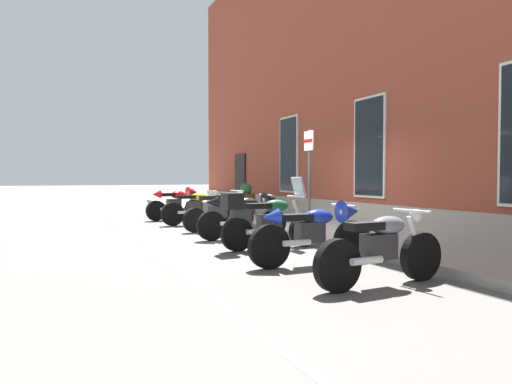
{
  "coord_description": "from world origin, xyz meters",
  "views": [
    {
      "loc": [
        9.6,
        -4.87,
        1.36
      ],
      "look_at": [
        -0.75,
        -0.29,
        1.0
      ],
      "focal_mm": 33.12,
      "sensor_mm": 36.0,
      "label": 1
    }
  ],
  "objects_px": {
    "motorcycle_black_sport": "(246,213)",
    "parking_sign": "(309,165)",
    "motorcycle_blue_sport": "(317,230)",
    "motorcycle_red_sport": "(177,202)",
    "motorcycle_yellow_naked": "(197,208)",
    "barrel_planter": "(246,201)",
    "motorcycle_grey_naked": "(383,248)",
    "motorcycle_green_touring": "(266,219)",
    "motorcycle_black_naked": "(220,211)"
  },
  "relations": [
    {
      "from": "motorcycle_grey_naked",
      "to": "motorcycle_green_touring",
      "type": "bearing_deg",
      "value": -179.01
    },
    {
      "from": "motorcycle_grey_naked",
      "to": "motorcycle_red_sport",
      "type": "bearing_deg",
      "value": -179.82
    },
    {
      "from": "motorcycle_grey_naked",
      "to": "parking_sign",
      "type": "bearing_deg",
      "value": 160.43
    },
    {
      "from": "motorcycle_black_naked",
      "to": "parking_sign",
      "type": "xyz_separation_m",
      "value": [
        1.87,
        1.48,
        1.13
      ]
    },
    {
      "from": "motorcycle_green_touring",
      "to": "motorcycle_blue_sport",
      "type": "bearing_deg",
      "value": 2.05
    },
    {
      "from": "motorcycle_yellow_naked",
      "to": "motorcycle_green_touring",
      "type": "xyz_separation_m",
      "value": [
        4.89,
        -0.11,
        0.08
      ]
    },
    {
      "from": "motorcycle_yellow_naked",
      "to": "barrel_planter",
      "type": "xyz_separation_m",
      "value": [
        -1.52,
        2.14,
        0.08
      ]
    },
    {
      "from": "motorcycle_red_sport",
      "to": "motorcycle_green_touring",
      "type": "xyz_separation_m",
      "value": [
        6.72,
        -0.03,
        -0.0
      ]
    },
    {
      "from": "parking_sign",
      "to": "motorcycle_black_naked",
      "type": "bearing_deg",
      "value": -141.54
    },
    {
      "from": "motorcycle_yellow_naked",
      "to": "motorcycle_grey_naked",
      "type": "relative_size",
      "value": 1.01
    },
    {
      "from": "motorcycle_red_sport",
      "to": "motorcycle_black_naked",
      "type": "relative_size",
      "value": 0.98
    },
    {
      "from": "motorcycle_yellow_naked",
      "to": "motorcycle_grey_naked",
      "type": "xyz_separation_m",
      "value": [
        8.19,
        -0.06,
        -0.01
      ]
    },
    {
      "from": "motorcycle_red_sport",
      "to": "motorcycle_grey_naked",
      "type": "bearing_deg",
      "value": 0.18
    },
    {
      "from": "motorcycle_yellow_naked",
      "to": "motorcycle_blue_sport",
      "type": "bearing_deg",
      "value": -0.46
    },
    {
      "from": "motorcycle_red_sport",
      "to": "motorcycle_yellow_naked",
      "type": "bearing_deg",
      "value": 2.78
    },
    {
      "from": "motorcycle_black_naked",
      "to": "motorcycle_green_touring",
      "type": "height_order",
      "value": "motorcycle_green_touring"
    },
    {
      "from": "motorcycle_red_sport",
      "to": "motorcycle_yellow_naked",
      "type": "height_order",
      "value": "motorcycle_red_sport"
    },
    {
      "from": "motorcycle_black_sport",
      "to": "motorcycle_black_naked",
      "type": "bearing_deg",
      "value": -179.39
    },
    {
      "from": "motorcycle_black_naked",
      "to": "motorcycle_blue_sport",
      "type": "height_order",
      "value": "motorcycle_black_naked"
    },
    {
      "from": "parking_sign",
      "to": "motorcycle_blue_sport",
      "type": "bearing_deg",
      "value": -28.18
    },
    {
      "from": "motorcycle_black_naked",
      "to": "motorcycle_black_sport",
      "type": "height_order",
      "value": "motorcycle_black_sport"
    },
    {
      "from": "motorcycle_yellow_naked",
      "to": "parking_sign",
      "type": "xyz_separation_m",
      "value": [
        3.54,
        1.6,
        1.14
      ]
    },
    {
      "from": "motorcycle_black_sport",
      "to": "parking_sign",
      "type": "bearing_deg",
      "value": 82.17
    },
    {
      "from": "motorcycle_grey_naked",
      "to": "barrel_planter",
      "type": "bearing_deg",
      "value": 167.22
    },
    {
      "from": "motorcycle_grey_naked",
      "to": "motorcycle_yellow_naked",
      "type": "bearing_deg",
      "value": 179.6
    },
    {
      "from": "motorcycle_red_sport",
      "to": "motorcycle_black_naked",
      "type": "xyz_separation_m",
      "value": [
        3.5,
        0.2,
        -0.07
      ]
    },
    {
      "from": "motorcycle_blue_sport",
      "to": "barrel_planter",
      "type": "height_order",
      "value": "barrel_planter"
    },
    {
      "from": "parking_sign",
      "to": "barrel_planter",
      "type": "xyz_separation_m",
      "value": [
        -5.06,
        0.55,
        -1.06
      ]
    },
    {
      "from": "motorcycle_black_sport",
      "to": "motorcycle_blue_sport",
      "type": "relative_size",
      "value": 0.98
    },
    {
      "from": "motorcycle_black_naked",
      "to": "motorcycle_green_touring",
      "type": "xyz_separation_m",
      "value": [
        3.22,
        -0.23,
        0.07
      ]
    },
    {
      "from": "motorcycle_black_sport",
      "to": "motorcycle_blue_sport",
      "type": "distance_m",
      "value": 3.28
    },
    {
      "from": "motorcycle_red_sport",
      "to": "motorcycle_yellow_naked",
      "type": "xyz_separation_m",
      "value": [
        1.83,
        0.09,
        -0.08
      ]
    },
    {
      "from": "motorcycle_red_sport",
      "to": "motorcycle_black_sport",
      "type": "bearing_deg",
      "value": 2.41
    },
    {
      "from": "motorcycle_grey_naked",
      "to": "motorcycle_black_naked",
      "type": "bearing_deg",
      "value": 178.52
    },
    {
      "from": "barrel_planter",
      "to": "motorcycle_black_sport",
      "type": "bearing_deg",
      "value": -22.53
    },
    {
      "from": "motorcycle_yellow_naked",
      "to": "motorcycle_black_naked",
      "type": "distance_m",
      "value": 1.67
    },
    {
      "from": "motorcycle_black_sport",
      "to": "motorcycle_grey_naked",
      "type": "relative_size",
      "value": 1.05
    },
    {
      "from": "motorcycle_blue_sport",
      "to": "motorcycle_grey_naked",
      "type": "distance_m",
      "value": 1.57
    },
    {
      "from": "motorcycle_green_touring",
      "to": "parking_sign",
      "type": "relative_size",
      "value": 0.9
    },
    {
      "from": "motorcycle_blue_sport",
      "to": "parking_sign",
      "type": "relative_size",
      "value": 0.95
    },
    {
      "from": "parking_sign",
      "to": "barrel_planter",
      "type": "bearing_deg",
      "value": 173.8
    },
    {
      "from": "motorcycle_black_sport",
      "to": "motorcycle_yellow_naked",
      "type": "bearing_deg",
      "value": -177.79
    },
    {
      "from": "motorcycle_red_sport",
      "to": "motorcycle_blue_sport",
      "type": "distance_m",
      "value": 8.45
    },
    {
      "from": "motorcycle_red_sport",
      "to": "motorcycle_black_naked",
      "type": "bearing_deg",
      "value": 3.27
    },
    {
      "from": "motorcycle_red_sport",
      "to": "motorcycle_grey_naked",
      "type": "height_order",
      "value": "motorcycle_red_sport"
    },
    {
      "from": "motorcycle_red_sport",
      "to": "parking_sign",
      "type": "xyz_separation_m",
      "value": [
        5.37,
        1.68,
        1.06
      ]
    },
    {
      "from": "barrel_planter",
      "to": "motorcycle_blue_sport",
      "type": "bearing_deg",
      "value": -15.11
    },
    {
      "from": "motorcycle_grey_naked",
      "to": "barrel_planter",
      "type": "xyz_separation_m",
      "value": [
        -9.71,
        2.2,
        0.09
      ]
    },
    {
      "from": "motorcycle_black_naked",
      "to": "motorcycle_blue_sport",
      "type": "bearing_deg",
      "value": -1.9
    },
    {
      "from": "motorcycle_red_sport",
      "to": "parking_sign",
      "type": "height_order",
      "value": "parking_sign"
    }
  ]
}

